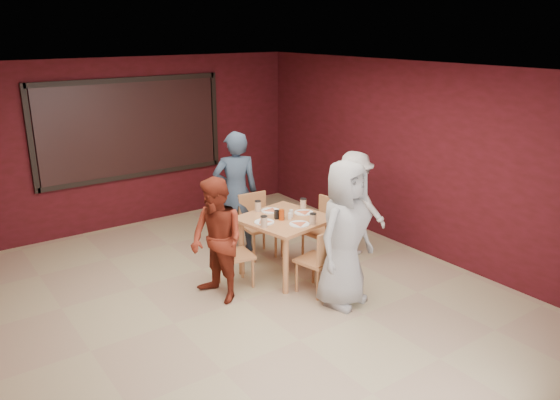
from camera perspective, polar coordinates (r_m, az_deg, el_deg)
floor at (r=6.94m, az=-3.70°, el=-10.40°), size 7.00×7.00×0.00m
window_blinds at (r=9.38m, az=-15.26°, el=7.19°), size 3.00×0.02×1.50m
dining_table at (r=7.34m, az=0.47°, el=-2.61°), size 1.21×1.21×0.97m
chair_front at (r=6.90m, az=4.27°, el=-6.00°), size 0.50×0.50×0.88m
chair_back at (r=8.05m, az=-2.49°, el=-2.21°), size 0.48×0.48×0.92m
chair_left at (r=7.09m, az=-5.24°, el=-5.42°), size 0.47×0.47×0.86m
chair_right at (r=7.87m, az=4.70°, el=-2.73°), size 0.50×0.50×0.93m
diner_front at (r=6.55m, az=6.79°, el=-3.54°), size 0.99×0.76×1.81m
diner_back at (r=8.09m, az=-4.64°, el=0.79°), size 0.78×0.65×1.83m
diner_left at (r=6.69m, az=-6.61°, el=-4.24°), size 0.69×0.83×1.56m
diner_right at (r=8.08m, az=7.67°, el=-0.37°), size 0.86×1.14×1.56m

